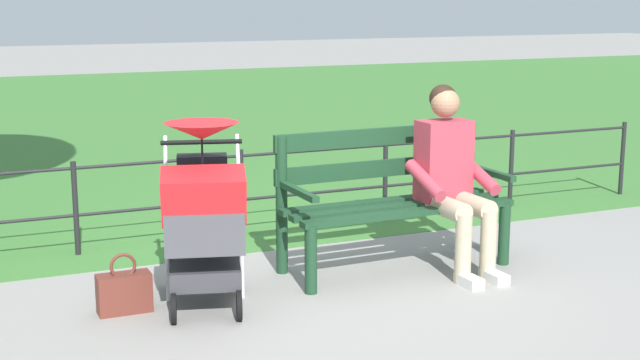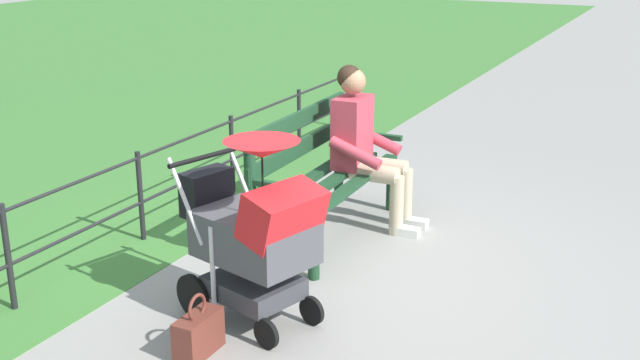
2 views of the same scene
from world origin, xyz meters
The scene contains 6 objects.
ground_plane centered at (0.00, 0.00, 0.00)m, with size 60.00×60.00×0.00m, color gray.
park_bench centered at (-0.70, -0.12, 0.53)m, with size 1.61×0.64×0.96m.
person_on_bench centered at (-1.06, 0.11, 0.68)m, with size 0.54×0.74×1.28m.
stroller centered at (0.72, 0.18, 0.59)m, with size 0.71×0.98×1.15m.
handbag centered at (1.20, 0.09, 0.13)m, with size 0.32×0.14×0.37m.
park_fence centered at (-0.28, -1.26, 0.42)m, with size 7.65×0.04×0.70m.
Camera 2 is at (4.40, 2.44, 2.31)m, focal length 44.26 mm.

